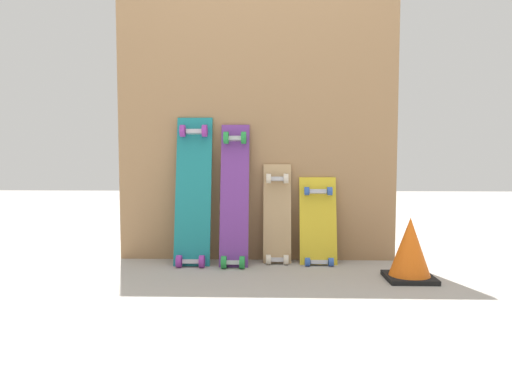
# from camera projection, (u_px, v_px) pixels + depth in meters

# --- Properties ---
(ground_plane) EXTENTS (12.00, 12.00, 0.00)m
(ground_plane) POSITION_uv_depth(u_px,v_px,m) (256.00, 261.00, 2.87)
(ground_plane) COLOR #9E9991
(plywood_wall_panel) EXTENTS (1.68, 0.04, 1.84)m
(plywood_wall_panel) POSITION_uv_depth(u_px,v_px,m) (257.00, 108.00, 2.87)
(plywood_wall_panel) COLOR #99724C
(plywood_wall_panel) RESTS_ON ground
(skateboard_teal) EXTENTS (0.21, 0.26, 0.92)m
(skateboard_teal) POSITION_uv_depth(u_px,v_px,m) (193.00, 196.00, 2.79)
(skateboard_teal) COLOR #197A7F
(skateboard_teal) RESTS_ON ground
(skateboard_purple) EXTENTS (0.17, 0.28, 0.88)m
(skateboard_purple) POSITION_uv_depth(u_px,v_px,m) (234.00, 200.00, 2.77)
(skateboard_purple) COLOR #6B338C
(skateboard_purple) RESTS_ON ground
(skateboard_natural) EXTENTS (0.17, 0.16, 0.65)m
(skateboard_natural) POSITION_uv_depth(u_px,v_px,m) (277.00, 219.00, 2.83)
(skateboard_natural) COLOR tan
(skateboard_natural) RESTS_ON ground
(skateboard_yellow) EXTENTS (0.22, 0.19, 0.58)m
(skateboard_yellow) POSITION_uv_depth(u_px,v_px,m) (318.00, 227.00, 2.81)
(skateboard_yellow) COLOR gold
(skateboard_yellow) RESTS_ON ground
(traffic_cone) EXTENTS (0.24, 0.24, 0.32)m
(traffic_cone) POSITION_uv_depth(u_px,v_px,m) (410.00, 249.00, 2.42)
(traffic_cone) COLOR black
(traffic_cone) RESTS_ON ground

